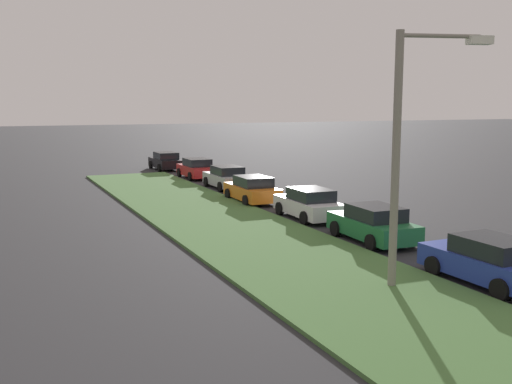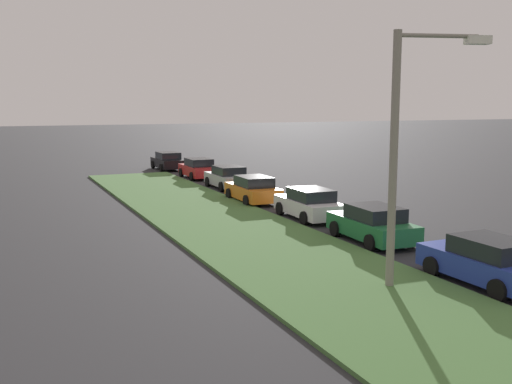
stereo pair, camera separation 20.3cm
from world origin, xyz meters
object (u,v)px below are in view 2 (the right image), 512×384
(parked_car_orange, at_px, (253,190))
(streetlight, at_px, (406,141))
(parked_car_white, at_px, (309,204))
(parked_car_black, at_px, (168,161))
(parked_car_red, at_px, (198,169))
(parked_car_blue, at_px, (487,262))
(parked_car_green, at_px, (373,224))
(parked_car_silver, at_px, (228,178))

(parked_car_orange, bearing_deg, streetlight, 173.24)
(parked_car_white, bearing_deg, streetlight, 167.44)
(parked_car_white, height_order, parked_car_black, same)
(parked_car_white, height_order, parked_car_red, same)
(parked_car_white, distance_m, parked_car_orange, 5.52)
(streetlight, bearing_deg, parked_car_black, -3.90)
(parked_car_orange, distance_m, streetlight, 16.67)
(parked_car_blue, distance_m, parked_car_green, 6.15)
(parked_car_orange, distance_m, parked_car_red, 11.49)
(parked_car_green, distance_m, streetlight, 7.08)
(parked_car_green, distance_m, parked_car_orange, 10.72)
(parked_car_blue, relative_size, parked_car_silver, 1.00)
(parked_car_silver, height_order, parked_car_black, same)
(parked_car_orange, relative_size, parked_car_black, 1.00)
(parked_car_blue, relative_size, parked_car_orange, 1.00)
(parked_car_white, height_order, streetlight, streetlight)
(parked_car_silver, height_order, parked_car_red, same)
(parked_car_red, distance_m, parked_car_black, 6.49)
(parked_car_red, height_order, streetlight, streetlight)
(parked_car_white, relative_size, streetlight, 0.58)
(streetlight, bearing_deg, parked_car_green, -26.88)
(parked_car_blue, bearing_deg, parked_car_white, -1.42)
(parked_car_white, xyz_separation_m, parked_car_red, (16.97, -0.08, 0.00))
(parked_car_orange, bearing_deg, parked_car_white, -173.31)
(parked_car_blue, height_order, streetlight, streetlight)
(streetlight, bearing_deg, parked_car_white, -14.57)
(parked_car_orange, bearing_deg, parked_car_green, -176.13)
(parked_car_green, xyz_separation_m, parked_car_orange, (10.70, 0.52, 0.00))
(parked_car_blue, distance_m, parked_car_orange, 16.85)
(parked_car_blue, bearing_deg, parked_car_black, -0.24)
(parked_car_white, relative_size, parked_car_black, 1.01)
(parked_car_white, height_order, parked_car_orange, same)
(parked_car_orange, relative_size, parked_car_silver, 1.00)
(parked_car_blue, height_order, parked_car_red, same)
(parked_car_green, relative_size, parked_car_red, 1.01)
(parked_car_green, height_order, parked_car_silver, same)
(parked_car_black, bearing_deg, parked_car_red, -175.99)
(parked_car_white, bearing_deg, parked_car_silver, 1.32)
(parked_car_green, bearing_deg, parked_car_silver, 1.99)
(parked_car_green, bearing_deg, parked_car_orange, 5.31)
(parked_car_green, height_order, parked_car_black, same)
(parked_car_orange, relative_size, streetlight, 0.58)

